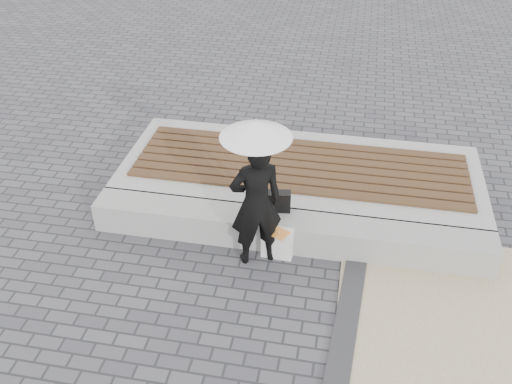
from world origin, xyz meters
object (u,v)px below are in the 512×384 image
handbag (275,201)px  woman (256,203)px  parasol (256,129)px  canvas_tote (277,243)px  seating_ledge (288,231)px

handbag → woman: bearing=-115.6°
handbag → parasol: bearing=-115.6°
parasol → canvas_tote: size_ratio=2.49×
canvas_tote → seating_ledge: bearing=73.0°
woman → parasol: bearing=180.0°
woman → canvas_tote: 0.70m
seating_ledge → canvas_tote: (-0.09, -0.25, 0.00)m
canvas_tote → handbag: bearing=107.2°
seating_ledge → handbag: size_ratio=12.99×
woman → canvas_tote: (0.25, 0.10, -0.64)m
seating_ledge → parasol: 1.68m
seating_ledge → parasol: size_ratio=5.00×
seating_ledge → handbag: (-0.19, 0.14, 0.34)m
woman → handbag: bearing=-132.0°
woman → parasol: (0.00, 0.00, 0.96)m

